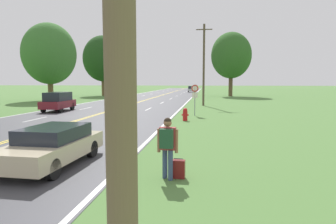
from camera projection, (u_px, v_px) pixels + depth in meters
name	position (u px, v px, depth m)	size (l,w,h in m)	color
hitchhiker_person	(167.00, 142.00, 8.28)	(0.59, 0.44, 1.74)	#38476B
suitcase	(178.00, 169.00, 8.48)	(0.38, 0.22, 0.57)	maroon
fire_hydrant	(185.00, 114.00, 20.91)	(0.49, 0.33, 0.90)	red
traffic_sign	(195.00, 92.00, 23.90)	(0.60, 0.10, 2.50)	gray
utility_pole_midground	(204.00, 64.00, 33.61)	(1.80, 0.24, 9.10)	brown
tree_left_verge	(103.00, 59.00, 57.26)	(7.57, 7.57, 11.45)	brown
tree_mid_treeline	(231.00, 55.00, 55.04)	(7.35, 7.35, 11.76)	brown
tree_right_cluster	(49.00, 54.00, 42.81)	(7.56, 7.56, 11.04)	brown
car_champagne_sedan_approaching	(53.00, 145.00, 9.72)	(1.97, 4.22, 1.27)	black
car_maroon_suv_mid_near	(58.00, 101.00, 27.50)	(1.98, 4.15, 1.75)	black
car_silver_hatchback_mid_far	(191.00, 89.00, 77.28)	(1.89, 3.95, 1.57)	black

